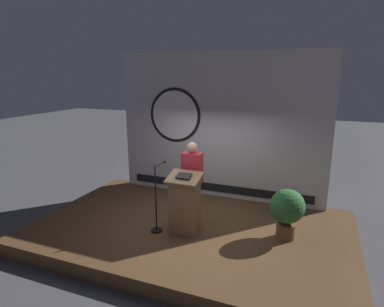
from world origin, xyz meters
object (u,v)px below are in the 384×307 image
at_px(podium, 184,204).
at_px(potted_plant, 287,209).
at_px(speaker_person, 192,182).
at_px(microphone_stand, 157,207).

bearing_deg(podium, potted_plant, 15.23).
height_order(podium, potted_plant, podium).
height_order(podium, speaker_person, speaker_person).
xyz_separation_m(podium, speaker_person, (-0.03, 0.48, 0.29)).
height_order(podium, microphone_stand, microphone_stand).
bearing_deg(potted_plant, podium, -164.77).
distance_m(speaker_person, potted_plant, 1.93).
xyz_separation_m(podium, potted_plant, (1.88, 0.51, -0.01)).
bearing_deg(microphone_stand, speaker_person, 48.01).
xyz_separation_m(microphone_stand, potted_plant, (2.42, 0.60, 0.10)).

